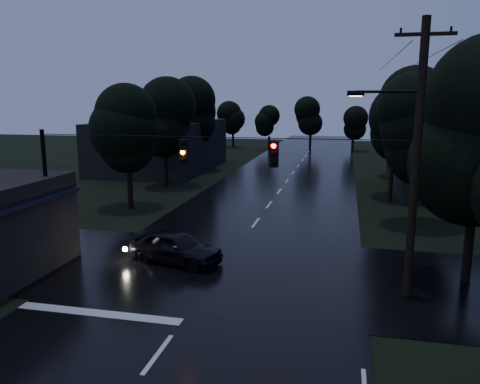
% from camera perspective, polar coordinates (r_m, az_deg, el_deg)
% --- Properties ---
extents(main_road, '(12.00, 120.00, 0.02)m').
position_cam_1_polar(main_road, '(37.53, 4.80, 0.05)').
color(main_road, black).
rests_on(main_road, ground).
extents(cross_street, '(60.00, 9.00, 0.02)m').
position_cam_1_polar(cross_street, '(20.47, -2.35, -9.49)').
color(cross_street, black).
rests_on(cross_street, ground).
extents(building_far_right, '(10.00, 14.00, 4.40)m').
position_cam_1_polar(building_far_right, '(41.77, 25.08, 3.22)').
color(building_far_right, black).
rests_on(building_far_right, ground).
extents(building_far_left, '(10.00, 16.00, 5.00)m').
position_cam_1_polar(building_far_left, '(50.45, -9.53, 5.66)').
color(building_far_left, black).
rests_on(building_far_left, ground).
extents(utility_pole_main, '(3.50, 0.30, 10.00)m').
position_cam_1_polar(utility_pole_main, '(17.75, 20.42, 4.13)').
color(utility_pole_main, black).
rests_on(utility_pole_main, ground).
extents(utility_pole_far, '(2.00, 0.30, 7.50)m').
position_cam_1_polar(utility_pole_far, '(34.80, 18.14, 5.12)').
color(utility_pole_far, black).
rests_on(utility_pole_far, ground).
extents(anchor_pole_left, '(0.18, 0.18, 6.00)m').
position_cam_1_polar(anchor_pole_left, '(21.92, -22.44, -0.78)').
color(anchor_pole_left, black).
rests_on(anchor_pole_left, ground).
extents(span_signals, '(15.00, 0.37, 1.12)m').
position_cam_1_polar(span_signals, '(18.14, -1.61, 4.92)').
color(span_signals, black).
rests_on(span_signals, ground).
extents(tree_corner_near, '(4.48, 4.48, 9.44)m').
position_cam_1_polar(tree_corner_near, '(20.14, 27.19, 6.46)').
color(tree_corner_near, black).
rests_on(tree_corner_near, ground).
extents(tree_left_a, '(3.92, 3.92, 8.26)m').
position_cam_1_polar(tree_left_a, '(31.81, -13.57, 7.31)').
color(tree_left_a, black).
rests_on(tree_left_a, ground).
extents(tree_left_b, '(4.20, 4.20, 8.85)m').
position_cam_1_polar(tree_left_b, '(39.34, -9.21, 8.71)').
color(tree_left_b, black).
rests_on(tree_left_b, ground).
extents(tree_left_c, '(4.48, 4.48, 9.44)m').
position_cam_1_polar(tree_left_c, '(48.93, -5.48, 9.70)').
color(tree_left_c, black).
rests_on(tree_left_c, ground).
extents(tree_right_a, '(4.20, 4.20, 8.85)m').
position_cam_1_polar(tree_right_a, '(28.80, 20.82, 7.27)').
color(tree_right_a, black).
rests_on(tree_right_a, ground).
extents(tree_right_b, '(4.48, 4.48, 9.44)m').
position_cam_1_polar(tree_right_b, '(36.79, 20.10, 8.60)').
color(tree_right_b, black).
rests_on(tree_right_b, ground).
extents(tree_right_c, '(4.76, 4.76, 10.03)m').
position_cam_1_polar(tree_right_c, '(46.78, 19.36, 9.52)').
color(tree_right_c, black).
rests_on(tree_right_c, ground).
extents(car, '(4.61, 2.66, 1.48)m').
position_cam_1_polar(car, '(21.31, -7.88, -6.64)').
color(car, black).
rests_on(car, ground).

